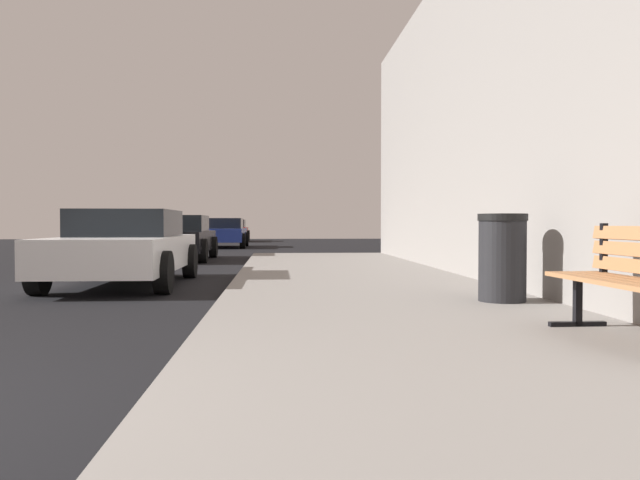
# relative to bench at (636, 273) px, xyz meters

# --- Properties ---
(sidewalk) EXTENTS (4.00, 32.00, 0.15)m
(sidewalk) POSITION_rel_bench_xyz_m (-1.39, -1.55, -0.59)
(sidewalk) COLOR gray
(sidewalk) RESTS_ON ground_plane
(bench) EXTENTS (0.54, 1.65, 0.89)m
(bench) POSITION_rel_bench_xyz_m (0.00, 0.00, 0.00)
(bench) COLOR #9E6B42
(bench) RESTS_ON sidewalk
(trash_bin) EXTENTS (0.56, 0.56, 1.00)m
(trash_bin) POSITION_rel_bench_xyz_m (-0.13, 2.47, -0.01)
(trash_bin) COLOR black
(trash_bin) RESTS_ON sidewalk
(car_white) EXTENTS (2.01, 4.41, 1.27)m
(car_white) POSITION_rel_bench_xyz_m (-5.25, 6.25, -0.01)
(car_white) COLOR white
(car_white) RESTS_ON ground_plane
(car_black) EXTENTS (1.96, 4.26, 1.27)m
(car_black) POSITION_rel_bench_xyz_m (-5.50, 13.51, -0.02)
(car_black) COLOR black
(car_black) RESTS_ON ground_plane
(car_blue) EXTENTS (2.05, 4.37, 1.27)m
(car_blue) POSITION_rel_bench_xyz_m (-5.03, 23.18, -0.01)
(car_blue) COLOR #233899
(car_blue) RESTS_ON ground_plane
(car_red) EXTENTS (1.97, 4.19, 1.27)m
(car_red) POSITION_rel_bench_xyz_m (-5.32, 32.28, -0.02)
(car_red) COLOR red
(car_red) RESTS_ON ground_plane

